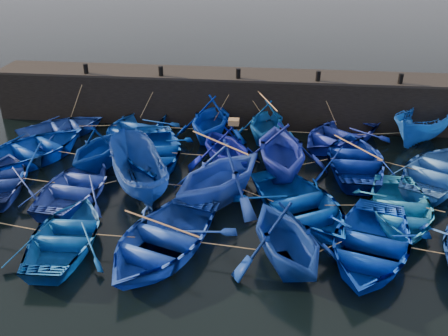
# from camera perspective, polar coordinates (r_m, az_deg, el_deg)

# --- Properties ---
(ground) EXTENTS (120.00, 120.00, 0.00)m
(ground) POSITION_cam_1_polar(r_m,az_deg,el_deg) (18.11, -1.15, -6.50)
(ground) COLOR black
(ground) RESTS_ON ground
(quay_wall) EXTENTS (26.00, 2.50, 2.50)m
(quay_wall) POSITION_cam_1_polar(r_m,az_deg,el_deg) (27.03, 1.76, 7.96)
(quay_wall) COLOR black
(quay_wall) RESTS_ON ground
(quay_top) EXTENTS (26.00, 2.50, 0.12)m
(quay_top) POSITION_cam_1_polar(r_m,az_deg,el_deg) (26.64, 1.80, 10.63)
(quay_top) COLOR black
(quay_top) RESTS_ON quay_wall
(bollard_0) EXTENTS (0.24, 0.24, 0.50)m
(bollard_0) POSITION_cam_1_polar(r_m,az_deg,el_deg) (27.51, -15.52, 10.88)
(bollard_0) COLOR black
(bollard_0) RESTS_ON quay_top
(bollard_1) EXTENTS (0.24, 0.24, 0.50)m
(bollard_1) POSITION_cam_1_polar(r_m,az_deg,el_deg) (26.31, -7.24, 10.94)
(bollard_1) COLOR black
(bollard_1) RESTS_ON quay_top
(bollard_2) EXTENTS (0.24, 0.24, 0.50)m
(bollard_2) POSITION_cam_1_polar(r_m,az_deg,el_deg) (25.69, 1.64, 10.75)
(bollard_2) COLOR black
(bollard_2) RESTS_ON quay_top
(bollard_3) EXTENTS (0.24, 0.24, 0.50)m
(bollard_3) POSITION_cam_1_polar(r_m,az_deg,el_deg) (25.68, 10.71, 10.29)
(bollard_3) COLOR black
(bollard_3) RESTS_ON quay_top
(bollard_4) EXTENTS (0.24, 0.24, 0.50)m
(bollard_4) POSITION_cam_1_polar(r_m,az_deg,el_deg) (26.29, 19.54, 9.61)
(bollard_4) COLOR black
(bollard_4) RESTS_ON quay_top
(boat_0) EXTENTS (5.28, 5.10, 0.89)m
(boat_0) POSITION_cam_1_polar(r_m,az_deg,el_deg) (26.57, -18.02, 4.45)
(boat_0) COLOR navy
(boat_0) RESTS_ON ground
(boat_1) EXTENTS (4.75, 5.74, 1.03)m
(boat_1) POSITION_cam_1_polar(r_m,az_deg,el_deg) (25.57, -10.24, 4.67)
(boat_1) COLOR blue
(boat_1) RESTS_ON ground
(boat_2) EXTENTS (3.99, 4.53, 2.24)m
(boat_2) POSITION_cam_1_polar(r_m,az_deg,el_deg) (24.53, -1.53, 5.66)
(boat_2) COLOR #0229A5
(boat_2) RESTS_ON ground
(boat_3) EXTENTS (3.74, 4.22, 2.05)m
(boat_3) POSITION_cam_1_polar(r_m,az_deg,el_deg) (24.53, 4.87, 5.33)
(boat_3) COLOR #094895
(boat_3) RESTS_ON ground
(boat_4) EXTENTS (6.18, 6.41, 1.08)m
(boat_4) POSITION_cam_1_polar(r_m,az_deg,el_deg) (24.82, 12.97, 3.78)
(boat_4) COLOR navy
(boat_4) RESTS_ON ground
(boat_5) EXTENTS (4.51, 5.12, 1.93)m
(boat_5) POSITION_cam_1_polar(r_m,az_deg,el_deg) (25.97, 21.93, 4.53)
(boat_5) COLOR #134EB5
(boat_5) RESTS_ON ground
(boat_6) EXTENTS (6.17, 6.65, 1.12)m
(boat_6) POSITION_cam_1_polar(r_m,az_deg,el_deg) (24.15, -20.98, 2.03)
(boat_6) COLOR #022E91
(boat_6) RESTS_ON ground
(boat_7) EXTENTS (4.20, 4.57, 2.02)m
(boat_7) POSITION_cam_1_polar(r_m,az_deg,el_deg) (22.38, -13.99, 2.40)
(boat_7) COLOR navy
(boat_7) RESTS_ON ground
(boat_8) EXTENTS (5.10, 6.24, 1.14)m
(boat_8) POSITION_cam_1_polar(r_m,az_deg,el_deg) (22.52, -8.20, 1.87)
(boat_8) COLOR #0339A4
(boat_8) RESTS_ON ground
(boat_9) EXTENTS (4.94, 5.13, 2.07)m
(boat_9) POSITION_cam_1_polar(r_m,az_deg,el_deg) (21.66, 0.30, 2.48)
(boat_9) COLOR #020A7B
(boat_9) RESTS_ON ground
(boat_10) EXTENTS (4.80, 5.36, 2.53)m
(boat_10) POSITION_cam_1_polar(r_m,az_deg,el_deg) (21.06, 6.60, 2.25)
(boat_10) COLOR #192A9A
(boat_10) RESTS_ON ground
(boat_11) EXTENTS (3.82, 5.27, 1.08)m
(boat_11) POSITION_cam_1_polar(r_m,az_deg,el_deg) (22.40, 14.83, 1.00)
(boat_11) COLOR navy
(boat_11) RESTS_ON ground
(boat_12) EXTENTS (5.82, 6.36, 1.08)m
(boat_12) POSITION_cam_1_polar(r_m,az_deg,el_deg) (22.46, 23.25, -0.30)
(boat_12) COLOR blue
(boat_12) RESTS_ON ground
(boat_13) EXTENTS (4.39, 5.21, 0.92)m
(boat_13) POSITION_cam_1_polar(r_m,az_deg,el_deg) (22.12, -24.18, -1.13)
(boat_13) COLOR navy
(boat_13) RESTS_ON ground
(boat_14) EXTENTS (3.84, 5.06, 0.98)m
(boat_14) POSITION_cam_1_polar(r_m,az_deg,el_deg) (20.48, -16.45, -1.89)
(boat_14) COLOR #263F9E
(boat_14) RESTS_ON ground
(boat_15) EXTENTS (4.02, 5.37, 1.96)m
(boat_15) POSITION_cam_1_polar(r_m,az_deg,el_deg) (19.84, -9.85, -0.51)
(boat_15) COLOR navy
(boat_15) RESTS_ON ground
(boat_16) EXTENTS (5.98, 6.15, 2.47)m
(boat_16) POSITION_cam_1_polar(r_m,az_deg,el_deg) (18.96, -0.49, -0.56)
(boat_16) COLOR blue
(boat_16) RESTS_ON ground
(boat_17) EXTENTS (6.01, 6.56, 1.11)m
(boat_17) POSITION_cam_1_polar(r_m,az_deg,el_deg) (18.49, 8.70, -4.06)
(boat_17) COLOR #033693
(boat_17) RESTS_ON ground
(boat_18) EXTENTS (3.63, 4.91, 0.98)m
(boat_18) POSITION_cam_1_polar(r_m,az_deg,el_deg) (19.25, 19.50, -4.31)
(boat_18) COLOR blue
(boat_18) RESTS_ON ground
(boat_21) EXTENTS (3.48, 4.71, 0.95)m
(boat_21) POSITION_cam_1_polar(r_m,az_deg,el_deg) (17.55, -17.51, -7.25)
(boat_21) COLOR #0B4B97
(boat_21) RESTS_ON ground
(boat_22) EXTENTS (5.42, 6.39, 1.13)m
(boat_22) POSITION_cam_1_polar(r_m,az_deg,el_deg) (16.51, -7.14, -8.02)
(boat_22) COLOR #193FBD
(boat_22) RESTS_ON ground
(boat_23) EXTENTS (4.94, 5.25, 2.19)m
(boat_23) POSITION_cam_1_polar(r_m,az_deg,el_deg) (15.64, 7.15, -7.85)
(boat_23) COLOR navy
(boat_23) RESTS_ON ground
(boat_24) EXTENTS (5.07, 6.09, 1.09)m
(boat_24) POSITION_cam_1_polar(r_m,az_deg,el_deg) (16.86, 16.35, -8.31)
(boat_24) COLOR #0430B6
(boat_24) RESTS_ON ground
(wooden_crate) EXTENTS (0.45, 0.41, 0.24)m
(wooden_crate) POSITION_cam_1_polar(r_m,az_deg,el_deg) (21.18, 1.12, 5.30)
(wooden_crate) COLOR olive
(wooden_crate) RESTS_ON boat_9
(mooring_ropes) EXTENTS (17.91, 11.65, 2.10)m
(mooring_ropes) POSITION_cam_1_polar(r_m,az_deg,el_deg) (21.96, 0.54, 2.34)
(mooring_ropes) COLOR tan
(mooring_ropes) RESTS_ON ground
(loose_oars) EXTENTS (9.29, 11.78, 1.45)m
(loose_oars) POSITION_cam_1_polar(r_m,az_deg,el_deg) (19.97, 4.04, 2.36)
(loose_oars) COLOR #99724C
(loose_oars) RESTS_ON ground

